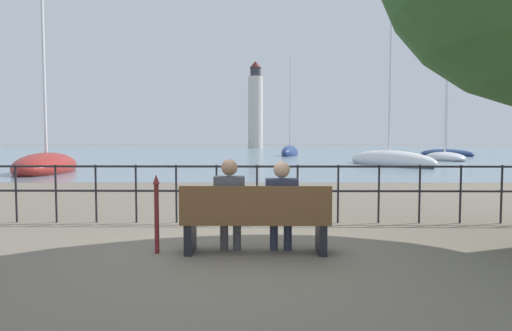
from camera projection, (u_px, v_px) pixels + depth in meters
ground_plane at (256, 253)px, 5.23m from camera, size 1000.00×1000.00×0.00m
harbor_water at (261, 147)px, 164.30m from camera, size 600.00×300.00×0.01m
park_bench at (255, 221)px, 5.14m from camera, size 1.91×0.45×0.90m
seated_person_left at (230, 201)px, 5.21m from camera, size 0.39×0.35×1.23m
seated_person_right at (281, 202)px, 5.20m from camera, size 0.42×0.35×1.20m
promenade_railing at (257, 185)px, 7.17m from camera, size 11.71×0.04×1.05m
closed_umbrella at (157, 209)px, 5.18m from camera, size 0.09×0.09×1.03m
sailboat_0 at (389, 160)px, 26.29m from camera, size 4.59×8.77×12.58m
sailboat_1 at (290, 152)px, 47.17m from camera, size 3.22×7.42×12.40m
sailboat_2 at (47, 166)px, 19.97m from camera, size 3.99×6.97×9.62m
sailboat_4 at (445, 157)px, 34.26m from camera, size 2.48×5.74×8.54m
sailboat_5 at (446, 154)px, 46.93m from camera, size 5.08×7.67×9.38m
harbor_lighthouse at (255, 108)px, 127.36m from camera, size 4.74×4.74×27.65m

